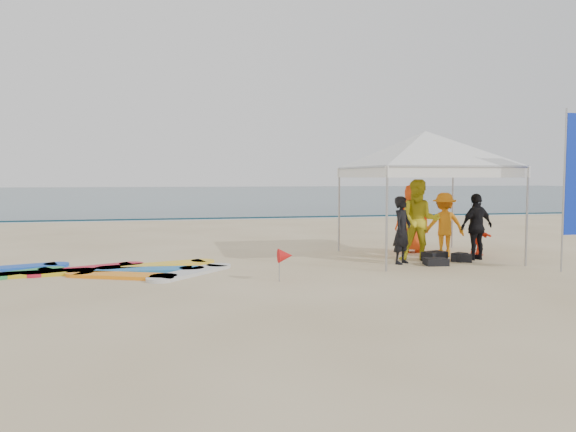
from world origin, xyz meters
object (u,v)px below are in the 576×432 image
at_px(surfboard_spread, 91,271).
at_px(marker_pennant, 285,256).
at_px(canopy_tent, 426,132).
at_px(person_black_a, 402,230).
at_px(person_seated, 477,236).
at_px(person_orange_a, 444,225).
at_px(person_orange_b, 413,218).
at_px(person_black_b, 477,227).
at_px(person_yellow, 419,221).
at_px(feather_flag, 575,176).

bearing_deg(surfboard_spread, marker_pennant, -25.41).
bearing_deg(surfboard_spread, canopy_tent, 3.92).
bearing_deg(marker_pennant, canopy_tent, 30.12).
bearing_deg(canopy_tent, person_black_a, -140.49).
bearing_deg(person_seated, person_orange_a, 91.36).
bearing_deg(person_orange_b, person_black_b, 133.44).
relative_size(person_orange_a, surfboard_spread, 0.28).
xyz_separation_m(person_black_a, surfboard_spread, (-6.88, 0.22, -0.75)).
xyz_separation_m(person_orange_a, person_orange_b, (-0.45, 0.88, 0.11)).
height_order(person_black_a, person_black_b, person_black_b).
height_order(person_yellow, canopy_tent, canopy_tent).
bearing_deg(person_orange_b, person_orange_a, 129.93).
bearing_deg(person_black_a, person_black_b, -35.51).
height_order(person_black_b, person_orange_b, person_orange_b).
height_order(person_black_b, person_seated, person_black_b).
bearing_deg(marker_pennant, person_black_b, 19.13).
relative_size(person_black_a, feather_flag, 0.45).
relative_size(canopy_tent, surfboard_spread, 0.82).
bearing_deg(marker_pennant, feather_flag, -1.82).
height_order(person_black_b, surfboard_spread, person_black_b).
xyz_separation_m(feather_flag, surfboard_spread, (-9.98, 1.99, -1.99)).
height_order(person_black_a, surfboard_spread, person_black_a).
xyz_separation_m(person_orange_b, marker_pennant, (-4.18, -3.36, -0.42)).
distance_m(person_orange_b, canopy_tent, 2.44).
relative_size(person_black_b, person_orange_b, 0.88).
bearing_deg(person_black_b, feather_flag, 104.76).
xyz_separation_m(person_black_a, person_orange_a, (1.53, 0.90, 0.03)).
bearing_deg(feather_flag, person_black_b, 118.65).
xyz_separation_m(person_orange_b, canopy_tent, (-0.16, -1.03, 2.20)).
bearing_deg(person_black_b, canopy_tent, -40.49).
relative_size(person_black_b, person_seated, 1.65).
height_order(feather_flag, surfboard_spread, feather_flag).
distance_m(person_seated, feather_flag, 3.20).
height_order(person_seated, surfboard_spread, person_seated).
bearing_deg(feather_flag, surfboard_spread, 168.71).
bearing_deg(person_black_a, surfboard_spread, 136.94).
height_order(person_black_a, canopy_tent, canopy_tent).
height_order(person_orange_b, surfboard_spread, person_orange_b).
height_order(person_seated, canopy_tent, canopy_tent).
bearing_deg(person_seated, person_black_a, 108.57).
relative_size(feather_flag, marker_pennant, 5.39).
bearing_deg(surfboard_spread, feather_flag, -11.29).
xyz_separation_m(person_yellow, feather_flag, (2.57, -1.99, 1.05)).
relative_size(person_orange_b, surfboard_spread, 0.32).
bearing_deg(person_orange_b, person_yellow, 83.43).
bearing_deg(person_orange_b, person_black_a, 71.50).
xyz_separation_m(person_orange_a, surfboard_spread, (-8.41, -0.68, -0.77)).
bearing_deg(canopy_tent, marker_pennant, -149.88).
bearing_deg(person_seated, feather_flag, -170.27).
bearing_deg(person_orange_a, canopy_tent, 24.14).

